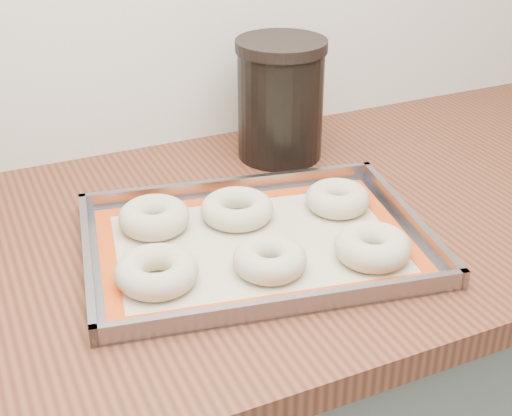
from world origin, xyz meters
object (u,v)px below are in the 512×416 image
bagel_front_mid (270,259)px  bagel_back_mid (237,209)px  bagel_back_left (154,217)px  bagel_front_right (373,247)px  baking_tray (256,242)px  bagel_front_left (157,272)px  bagel_back_right (338,198)px  canister_right (280,99)px

bagel_front_mid → bagel_back_mid: (0.02, 0.14, -0.00)m
bagel_back_left → bagel_front_right: bearing=-39.4°
baking_tray → bagel_front_right: 0.16m
baking_tray → bagel_front_left: bagel_front_left is taller
baking_tray → bagel_back_mid: bagel_back_mid is taller
bagel_front_mid → bagel_front_left: bearing=166.9°
bagel_back_right → canister_right: canister_right is taller
bagel_back_mid → bagel_front_mid: bearing=-96.2°
baking_tray → canister_right: bearing=57.7°
bagel_front_left → bagel_back_mid: 0.19m
bagel_front_mid → bagel_back_right: size_ratio=1.01×
bagel_front_mid → bagel_front_right: size_ratio=0.95×
bagel_back_mid → bagel_back_right: bagel_back_right is taller
bagel_front_mid → bagel_back_left: 0.19m
baking_tray → bagel_front_right: size_ratio=5.10×
bagel_back_left → bagel_back_mid: (0.12, -0.02, -0.00)m
baking_tray → canister_right: canister_right is taller
bagel_front_right → bagel_back_mid: 0.21m
bagel_front_left → bagel_front_right: bearing=-13.0°
bagel_back_mid → bagel_back_right: bearing=-13.1°
bagel_front_mid → canister_right: bearing=61.8°
bagel_back_right → bagel_back_mid: bearing=166.9°
baking_tray → bagel_front_left: (-0.15, -0.04, 0.02)m
baking_tray → bagel_front_right: bearing=-38.8°
bagel_front_mid → bagel_back_mid: bearing=83.8°
bagel_front_right → bagel_back_left: 0.31m
bagel_front_left → bagel_back_left: size_ratio=1.04×
bagel_front_mid → bagel_back_right: (0.16, 0.11, 0.00)m
canister_right → bagel_front_right: bearing=-96.5°
bagel_front_mid → bagel_back_right: bearing=33.3°
canister_right → bagel_back_right: bearing=-93.3°
bagel_back_right → canister_right: bearing=86.7°
baking_tray → bagel_back_mid: size_ratio=4.89×
bagel_back_left → bagel_front_mid: bearing=-58.1°
baking_tray → bagel_back_right: bagel_back_right is taller
canister_right → bagel_back_mid: bearing=-130.8°
baking_tray → bagel_back_left: (-0.11, 0.10, 0.02)m
bagel_front_left → bagel_back_right: bearing=13.8°
bagel_front_right → canister_right: (0.04, 0.36, 0.08)m
bagel_back_left → bagel_back_mid: bearing=-11.0°
bagel_front_mid → bagel_back_left: bagel_back_left is taller
baking_tray → bagel_back_left: size_ratio=5.13×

